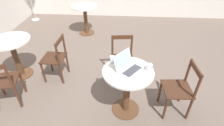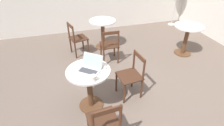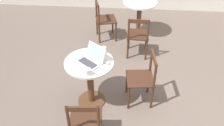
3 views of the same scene
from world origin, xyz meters
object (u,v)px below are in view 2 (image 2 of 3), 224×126
(cafe_table_far, at_px, (103,28))
(mug, at_px, (94,78))
(chair_far_left, at_px, (77,39))
(chair_far_front, at_px, (110,46))
(laptop, at_px, (90,67))
(cafe_table_near, at_px, (89,81))
(chair_near_right, at_px, (131,76))
(drinking_glass, at_px, (97,58))
(cafe_table_mid, at_px, (187,34))
(chair_near_front, at_px, (104,123))
(mouse, at_px, (105,67))

(cafe_table_far, relative_size, mug, 6.31)
(mug, bearing_deg, chair_far_left, 90.58)
(chair_far_front, xyz_separation_m, laptop, (-0.66, -1.26, 0.38))
(cafe_table_near, bearing_deg, chair_far_left, 89.61)
(cafe_table_far, xyz_separation_m, chair_near_right, (0.04, -1.94, -0.11))
(drinking_glass, bearing_deg, mug, -106.71)
(cafe_table_mid, distance_m, chair_near_front, 3.16)
(cafe_table_mid, height_order, laptop, laptop)
(chair_far_front, relative_size, laptop, 1.92)
(mouse, distance_m, drinking_glass, 0.25)
(cafe_table_mid, height_order, drinking_glass, drinking_glass)
(chair_far_front, distance_m, laptop, 1.47)
(chair_near_front, xyz_separation_m, mouse, (0.21, 0.73, 0.35))
(chair_far_front, height_order, chair_far_left, same)
(cafe_table_near, distance_m, chair_far_front, 1.44)
(cafe_table_far, distance_m, mug, 2.41)
(laptop, bearing_deg, mouse, -3.86)
(chair_far_left, xyz_separation_m, laptop, (0.02, -1.83, 0.38))
(cafe_table_far, distance_m, chair_far_front, 0.77)
(cafe_table_near, xyz_separation_m, chair_far_front, (0.69, 1.26, -0.11))
(chair_far_front, xyz_separation_m, mouse, (-0.43, -1.28, 0.35))
(cafe_table_near, relative_size, chair_near_right, 0.92)
(cafe_table_mid, height_order, chair_near_front, chair_near_front)
(mouse, bearing_deg, laptop, 176.14)
(chair_far_left, bearing_deg, mug, -89.42)
(chair_near_front, bearing_deg, mug, 92.34)
(laptop, xyz_separation_m, mouse, (0.23, -0.02, -0.03))
(cafe_table_far, relative_size, chair_near_right, 0.92)
(chair_near_right, distance_m, mug, 0.89)
(chair_far_front, bearing_deg, mug, -113.15)
(cafe_table_far, xyz_separation_m, drinking_glass, (-0.53, -1.80, 0.27))
(cafe_table_near, height_order, mug, mug)
(cafe_table_near, bearing_deg, cafe_table_far, 70.54)
(cafe_table_far, relative_size, drinking_glass, 7.61)
(mug, bearing_deg, mouse, 48.59)
(chair_near_right, bearing_deg, chair_far_left, 113.01)
(chair_near_front, bearing_deg, chair_near_right, 49.80)
(cafe_table_far, bearing_deg, chair_near_right, -88.84)
(mug, bearing_deg, chair_far_front, 66.85)
(chair_near_right, height_order, mouse, chair_near_right)
(laptop, relative_size, mouse, 4.29)
(cafe_table_near, relative_size, chair_near_front, 0.92)
(laptop, bearing_deg, mug, -89.85)
(chair_near_right, distance_m, chair_far_left, 1.90)
(chair_far_front, bearing_deg, drinking_glass, -116.00)
(chair_near_right, distance_m, chair_far_front, 1.18)
(cafe_table_mid, relative_size, cafe_table_far, 1.00)
(cafe_table_near, relative_size, chair_far_front, 0.92)
(cafe_table_near, relative_size, mug, 6.31)
(chair_near_front, distance_m, laptop, 0.84)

